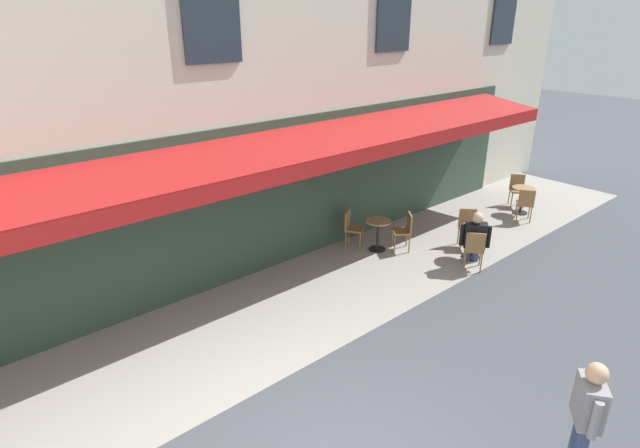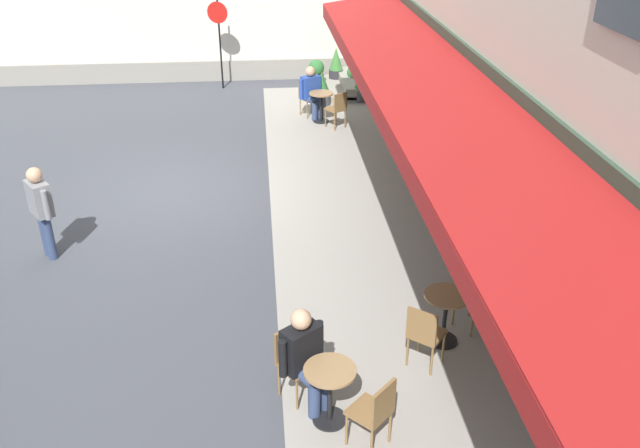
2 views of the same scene
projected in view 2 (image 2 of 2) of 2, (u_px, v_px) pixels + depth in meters
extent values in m
plane|color=#42444C|center=(178.00, 193.00, 13.20)|extent=(70.00, 70.00, 0.00)
cube|color=gray|center=(376.00, 272.00, 10.62)|extent=(20.50, 3.20, 0.01)
cube|color=#2D4233|center=(479.00, 169.00, 10.22)|extent=(16.00, 0.06, 3.20)
cube|color=maroon|center=(432.00, 91.00, 9.57)|extent=(15.00, 1.70, 0.36)
cube|color=maroon|center=(374.00, 108.00, 9.61)|extent=(15.00, 0.04, 0.28)
cube|color=gray|center=(83.00, 74.00, 19.76)|extent=(0.12, 17.00, 0.60)
cube|color=gray|center=(347.00, 88.00, 19.31)|extent=(2.40, 1.40, 0.15)
cube|color=gray|center=(359.00, 82.00, 19.27)|extent=(2.40, 1.05, 0.30)
cube|color=gray|center=(371.00, 77.00, 19.23)|extent=(2.40, 0.70, 0.45)
cylinder|color=black|center=(329.00, 419.00, 7.76)|extent=(0.40, 0.40, 0.03)
cylinder|color=black|center=(330.00, 396.00, 7.60)|extent=(0.06, 0.06, 0.72)
cylinder|color=#99754C|center=(330.00, 370.00, 7.42)|extent=(0.60, 0.60, 0.03)
cylinder|color=olive|center=(297.00, 395.00, 7.81)|extent=(0.03, 0.03, 0.45)
cylinder|color=olive|center=(319.00, 382.00, 8.01)|extent=(0.03, 0.03, 0.45)
cylinder|color=olive|center=(279.00, 380.00, 8.04)|extent=(0.03, 0.03, 0.45)
cylinder|color=olive|center=(301.00, 368.00, 8.24)|extent=(0.03, 0.03, 0.45)
cube|color=olive|center=(298.00, 365.00, 7.91)|extent=(0.56, 0.56, 0.04)
cube|color=olive|center=(288.00, 342.00, 7.92)|extent=(0.27, 0.35, 0.42)
cylinder|color=olive|center=(365.00, 412.00, 7.56)|extent=(0.03, 0.03, 0.45)
cylinder|color=olive|center=(346.00, 429.00, 7.33)|extent=(0.03, 0.03, 0.45)
cylinder|color=olive|center=(390.00, 427.00, 7.37)|extent=(0.03, 0.03, 0.45)
cylinder|color=olive|center=(372.00, 445.00, 7.14)|extent=(0.03, 0.03, 0.45)
cube|color=olive|center=(369.00, 411.00, 7.23)|extent=(0.57, 0.57, 0.04)
cube|color=olive|center=(384.00, 403.00, 7.02)|extent=(0.31, 0.31, 0.42)
cylinder|color=black|center=(321.00, 121.00, 16.94)|extent=(0.40, 0.40, 0.03)
cylinder|color=black|center=(321.00, 108.00, 16.77)|extent=(0.06, 0.06, 0.72)
cylinder|color=#99754C|center=(321.00, 93.00, 16.60)|extent=(0.60, 0.60, 0.03)
cylinder|color=olive|center=(307.00, 110.00, 17.04)|extent=(0.03, 0.03, 0.45)
cylinder|color=olive|center=(318.00, 108.00, 17.20)|extent=(0.03, 0.03, 0.45)
cylinder|color=olive|center=(300.00, 107.00, 17.29)|extent=(0.03, 0.03, 0.45)
cylinder|color=olive|center=(311.00, 104.00, 17.45)|extent=(0.03, 0.03, 0.45)
cube|color=olive|center=(309.00, 98.00, 17.13)|extent=(0.54, 0.54, 0.04)
cube|color=olive|center=(305.00, 88.00, 17.15)|extent=(0.22, 0.37, 0.42)
cylinder|color=olive|center=(336.00, 115.00, 16.67)|extent=(0.03, 0.03, 0.45)
cylinder|color=olive|center=(326.00, 118.00, 16.48)|extent=(0.03, 0.03, 0.45)
cylinder|color=olive|center=(345.00, 119.00, 16.44)|extent=(0.03, 0.03, 0.45)
cylinder|color=olive|center=(335.00, 122.00, 16.25)|extent=(0.03, 0.03, 0.45)
cube|color=olive|center=(335.00, 109.00, 16.35)|extent=(0.56, 0.56, 0.04)
cube|color=olive|center=(340.00, 102.00, 16.12)|extent=(0.26, 0.35, 0.42)
cylinder|color=black|center=(442.00, 340.00, 9.06)|extent=(0.40, 0.40, 0.03)
cylinder|color=black|center=(445.00, 319.00, 8.90)|extent=(0.06, 0.06, 0.72)
cylinder|color=#99754C|center=(447.00, 296.00, 8.72)|extent=(0.60, 0.60, 0.03)
cylinder|color=olive|center=(443.00, 347.00, 8.60)|extent=(0.03, 0.03, 0.45)
cylinder|color=olive|center=(419.00, 338.00, 8.77)|extent=(0.03, 0.03, 0.45)
cylinder|color=olive|center=(432.00, 361.00, 8.35)|extent=(0.03, 0.03, 0.45)
cylinder|color=olive|center=(407.00, 351.00, 8.52)|extent=(0.03, 0.03, 0.45)
cube|color=olive|center=(427.00, 334.00, 8.44)|extent=(0.56, 0.56, 0.04)
cube|color=olive|center=(422.00, 326.00, 8.20)|extent=(0.28, 0.33, 0.42)
cylinder|color=olive|center=(454.00, 312.00, 9.29)|extent=(0.03, 0.03, 0.45)
cylinder|color=olive|center=(472.00, 323.00, 9.05)|extent=(0.03, 0.03, 0.45)
cylinder|color=olive|center=(470.00, 303.00, 9.47)|extent=(0.03, 0.03, 0.45)
cylinder|color=olive|center=(489.00, 314.00, 9.23)|extent=(0.03, 0.03, 0.45)
cube|color=olive|center=(473.00, 298.00, 9.14)|extent=(0.55, 0.55, 0.04)
cube|color=olive|center=(484.00, 280.00, 9.13)|extent=(0.36, 0.25, 0.42)
cylinder|color=navy|center=(315.00, 112.00, 16.91)|extent=(0.15, 0.15, 0.47)
cylinder|color=navy|center=(311.00, 100.00, 16.91)|extent=(0.36, 0.29, 0.16)
cylinder|color=navy|center=(321.00, 110.00, 16.99)|extent=(0.15, 0.15, 0.47)
cylinder|color=navy|center=(317.00, 99.00, 17.00)|extent=(0.36, 0.29, 0.16)
cube|color=#28479E|center=(310.00, 87.00, 16.94)|extent=(0.45, 0.53, 0.56)
sphere|color=tan|center=(310.00, 71.00, 16.75)|extent=(0.25, 0.25, 0.25)
cylinder|color=#28479E|center=(301.00, 90.00, 16.81)|extent=(0.10, 0.10, 0.50)
cylinder|color=#28479E|center=(320.00, 86.00, 17.09)|extent=(0.10, 0.10, 0.50)
cylinder|color=navy|center=(314.00, 401.00, 7.71)|extent=(0.15, 0.15, 0.47)
cylinder|color=navy|center=(305.00, 376.00, 7.70)|extent=(0.35, 0.32, 0.15)
cylinder|color=navy|center=(326.00, 393.00, 7.82)|extent=(0.15, 0.15, 0.47)
cylinder|color=navy|center=(317.00, 370.00, 7.81)|extent=(0.35, 0.32, 0.15)
cube|color=black|center=(301.00, 347.00, 7.73)|extent=(0.48, 0.52, 0.55)
sphere|color=tan|center=(301.00, 319.00, 7.55)|extent=(0.24, 0.24, 0.24)
cylinder|color=black|center=(283.00, 359.00, 7.58)|extent=(0.10, 0.10, 0.49)
cylinder|color=black|center=(319.00, 339.00, 7.90)|extent=(0.10, 0.10, 0.49)
cylinder|color=navy|center=(45.00, 233.00, 10.93)|extent=(0.15, 0.15, 0.78)
cylinder|color=navy|center=(49.00, 237.00, 10.81)|extent=(0.15, 0.15, 0.78)
cube|color=gray|center=(39.00, 198.00, 10.56)|extent=(0.52, 0.48, 0.55)
sphere|color=tan|center=(34.00, 175.00, 10.37)|extent=(0.24, 0.24, 0.24)
cylinder|color=gray|center=(33.00, 193.00, 10.75)|extent=(0.10, 0.10, 0.49)
cylinder|color=gray|center=(46.00, 205.00, 10.38)|extent=(0.10, 0.10, 0.49)
cylinder|color=black|center=(220.00, 43.00, 18.93)|extent=(0.05, 0.05, 2.60)
cylinder|color=#192899|center=(217.00, 12.00, 18.49)|extent=(0.18, 0.54, 0.56)
cylinder|color=red|center=(217.00, 13.00, 18.48)|extent=(0.17, 0.57, 0.59)
cylinder|color=#4C4C51|center=(360.00, 96.00, 18.38)|extent=(0.41, 0.41, 0.30)
cone|color=#2D6B33|center=(361.00, 80.00, 18.17)|extent=(0.39, 0.39, 0.59)
cylinder|color=#4C4C51|center=(322.00, 99.00, 18.11)|extent=(0.47, 0.47, 0.32)
cone|color=#2D6B33|center=(322.00, 82.00, 17.90)|extent=(0.45, 0.45, 0.57)
cylinder|color=brown|center=(354.00, 84.00, 19.40)|extent=(0.33, 0.33, 0.31)
sphere|color=#2D6B33|center=(354.00, 72.00, 19.25)|extent=(0.42, 0.42, 0.42)
cylinder|color=#2D2D33|center=(336.00, 76.00, 19.92)|extent=(0.42, 0.42, 0.40)
cone|color=#3D7A38|center=(336.00, 59.00, 19.67)|extent=(0.40, 0.40, 0.65)
cylinder|color=brown|center=(316.00, 81.00, 19.42)|extent=(0.43, 0.43, 0.41)
sphere|color=#2D6B33|center=(316.00, 68.00, 19.24)|extent=(0.46, 0.46, 0.46)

